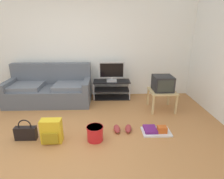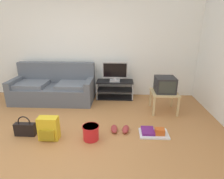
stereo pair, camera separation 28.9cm
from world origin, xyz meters
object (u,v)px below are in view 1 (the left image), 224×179
(side_table, at_px, (162,93))
(crt_tv, at_px, (163,83))
(tv_stand, at_px, (112,89))
(sneakers_pair, at_px, (123,129))
(couch, at_px, (50,89))
(floor_tray, at_px, (156,131))
(cleaning_bucket, at_px, (95,133))
(backpack, at_px, (52,131))
(handbag, at_px, (26,132))
(flat_tv, at_px, (112,72))

(side_table, height_order, crt_tv, crt_tv)
(tv_stand, distance_m, sneakers_pair, 1.67)
(couch, bearing_deg, floor_tray, -33.76)
(sneakers_pair, bearing_deg, cleaning_bucket, -150.96)
(backpack, bearing_deg, tv_stand, 75.46)
(side_table, distance_m, crt_tv, 0.23)
(tv_stand, height_order, sneakers_pair, tv_stand)
(crt_tv, height_order, sneakers_pair, crt_tv)
(side_table, xyz_separation_m, floor_tray, (-0.36, -0.97, -0.35))
(handbag, relative_size, cleaning_bucket, 1.31)
(flat_tv, height_order, crt_tv, flat_tv)
(sneakers_pair, bearing_deg, crt_tv, 43.78)
(couch, relative_size, crt_tv, 4.53)
(cleaning_bucket, bearing_deg, tv_stand, 80.08)
(crt_tv, distance_m, handbag, 2.86)
(sneakers_pair, bearing_deg, flat_tv, 95.05)
(sneakers_pair, height_order, floor_tray, floor_tray)
(side_table, bearing_deg, floor_tray, -110.53)
(side_table, height_order, handbag, side_table)
(flat_tv, relative_size, backpack, 1.61)
(crt_tv, xyz_separation_m, backpack, (-2.13, -1.20, -0.42))
(tv_stand, bearing_deg, handbag, -128.64)
(cleaning_bucket, bearing_deg, floor_tray, 10.07)
(crt_tv, distance_m, floor_tray, 1.20)
(flat_tv, bearing_deg, side_table, -33.97)
(cleaning_bucket, height_order, floor_tray, cleaning_bucket)
(couch, distance_m, floor_tray, 2.73)
(side_table, distance_m, cleaning_bucket, 1.86)
(flat_tv, height_order, backpack, flat_tv)
(side_table, height_order, backpack, side_table)
(crt_tv, relative_size, handbag, 1.20)
(flat_tv, xyz_separation_m, sneakers_pair, (0.14, -1.64, -0.66))
(couch, relative_size, backpack, 4.97)
(tv_stand, relative_size, backpack, 2.36)
(side_table, bearing_deg, cleaning_bucket, -140.93)
(flat_tv, height_order, side_table, flat_tv)
(side_table, xyz_separation_m, handbag, (-2.59, -1.10, -0.26))
(tv_stand, bearing_deg, sneakers_pair, -85.02)
(tv_stand, xyz_separation_m, backpack, (-1.03, -1.95, -0.04))
(floor_tray, bearing_deg, side_table, 69.47)
(handbag, distance_m, cleaning_bucket, 1.15)
(floor_tray, bearing_deg, couch, 146.24)
(sneakers_pair, relative_size, floor_tray, 0.70)
(backpack, distance_m, handbag, 0.47)
(side_table, bearing_deg, flat_tv, 146.03)
(handbag, xyz_separation_m, cleaning_bucket, (1.15, -0.06, 0.01))
(cleaning_bucket, bearing_deg, side_table, 39.07)
(tv_stand, distance_m, cleaning_bucket, 1.96)
(backpack, bearing_deg, flat_tv, 75.19)
(flat_tv, bearing_deg, floor_tray, -66.86)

